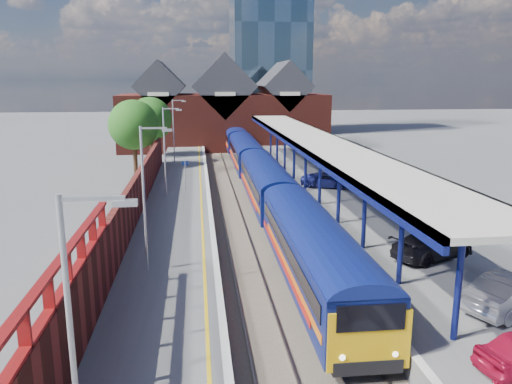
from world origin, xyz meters
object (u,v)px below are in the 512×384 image
lamp_post_a (79,342)px  platform_sign (185,170)px  lamp_post_d (175,127)px  parked_car_dark (432,245)px  train (255,164)px  lamp_post_b (147,190)px  lamp_post_c (166,146)px  parked_car_blue (327,180)px

lamp_post_a → platform_sign: bearing=87.6°
lamp_post_d → platform_sign: lamp_post_d is taller
parked_car_dark → train: bearing=-8.0°
lamp_post_b → lamp_post_d: bearing=90.0°
lamp_post_c → parked_car_dark: (14.41, -15.96, -3.30)m
train → platform_sign: platform_sign is taller
lamp_post_c → platform_sign: (1.36, 2.00, -2.30)m
lamp_post_d → parked_car_dark: lamp_post_d is taller
parked_car_dark → parked_car_blue: bearing=-20.3°
lamp_post_a → platform_sign: 32.11m
train → parked_car_dark: train is taller
train → lamp_post_b: lamp_post_b is taller
lamp_post_b → parked_car_dark: lamp_post_b is taller
lamp_post_a → lamp_post_b: (0.00, 14.00, 0.00)m
train → lamp_post_a: bearing=-101.7°
lamp_post_c → parked_car_blue: size_ratio=1.59×
train → lamp_post_c: size_ratio=9.42×
lamp_post_b → lamp_post_d: 32.00m
train → lamp_post_d: bearing=133.8°
lamp_post_b → platform_sign: 18.20m
lamp_post_b → parked_car_dark: 14.78m
platform_sign → parked_car_blue: platform_sign is taller
lamp_post_a → lamp_post_d: same height
lamp_post_b → parked_car_dark: (14.41, 0.04, -3.30)m
parked_car_dark → lamp_post_a: bearing=110.9°
lamp_post_b → parked_car_dark: size_ratio=1.46×
platform_sign → parked_car_dark: size_ratio=0.52×
lamp_post_c → platform_sign: 3.34m
lamp_post_c → lamp_post_d: same height
lamp_post_d → parked_car_dark: 35.21m
lamp_post_b → lamp_post_c: size_ratio=1.00×
train → parked_car_dark: (6.55, -23.76, -0.43)m
lamp_post_d → platform_sign: bearing=-84.4°
train → lamp_post_c: bearing=-135.2°
lamp_post_a → lamp_post_b: 14.00m
lamp_post_d → platform_sign: size_ratio=2.80×
train → lamp_post_d: 11.71m
lamp_post_c → platform_sign: lamp_post_c is taller
lamp_post_a → lamp_post_c: size_ratio=1.00×
train → parked_car_dark: size_ratio=13.79×
train → lamp_post_b: 25.22m
train → platform_sign: bearing=-138.2°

